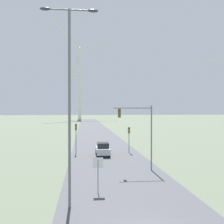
% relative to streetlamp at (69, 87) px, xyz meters
% --- Properties ---
extents(road_surface, '(10.00, 240.00, 0.01)m').
position_rel_streetlamp_xyz_m(road_surface, '(4.15, 43.20, -7.88)').
color(road_surface, '#47474C').
rests_on(road_surface, ground).
extents(streetlamp, '(3.76, 0.32, 12.96)m').
position_rel_streetlamp_xyz_m(streetlamp, '(0.00, 0.00, 0.00)').
color(streetlamp, slate).
rests_on(streetlamp, ground).
extents(stop_sign_near, '(0.81, 0.07, 2.72)m').
position_rel_streetlamp_xyz_m(stop_sign_near, '(2.01, 2.81, -5.98)').
color(stop_sign_near, slate).
rests_on(stop_sign_near, ground).
extents(traffic_light_post_near_left, '(0.28, 0.34, 4.35)m').
position_rel_streetlamp_xyz_m(traffic_light_post_near_left, '(-0.17, 20.79, -4.71)').
color(traffic_light_post_near_left, slate).
rests_on(traffic_light_post_near_left, ground).
extents(traffic_light_post_near_right, '(0.28, 0.34, 3.77)m').
position_rel_streetlamp_xyz_m(traffic_light_post_near_right, '(7.63, 21.06, -5.12)').
color(traffic_light_post_near_right, slate).
rests_on(traffic_light_post_near_right, ground).
extents(traffic_light_mast_overhead, '(4.07, 0.34, 6.81)m').
position_rel_streetlamp_xyz_m(traffic_light_mast_overhead, '(6.71, 9.61, -3.12)').
color(traffic_light_mast_overhead, slate).
rests_on(traffic_light_mast_overhead, ground).
extents(car_approaching, '(1.88, 4.10, 1.83)m').
position_rel_streetlamp_xyz_m(car_approaching, '(3.56, 18.91, -6.97)').
color(car_approaching, '#B7BCC1').
rests_on(car_approaching, ground).
extents(wind_turbine_left, '(38.04, 19.22, 62.85)m').
position_rel_streetlamp_xyz_m(wind_turbine_left, '(-1.56, 151.19, 20.81)').
color(wind_turbine_left, white).
rests_on(wind_turbine_left, ground).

